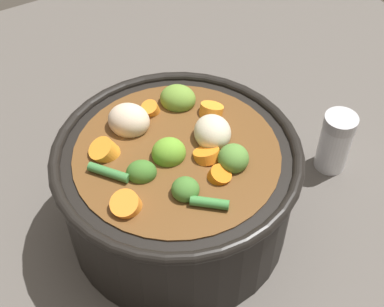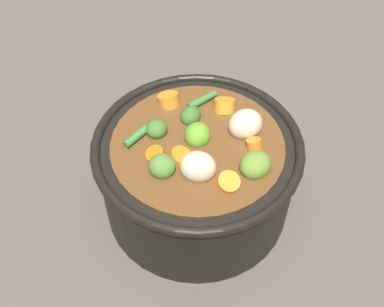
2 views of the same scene
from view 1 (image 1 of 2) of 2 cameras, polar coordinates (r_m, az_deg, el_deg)
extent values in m
plane|color=#514C47|center=(0.63, -1.40, -7.34)|extent=(1.10, 1.10, 0.00)
cylinder|color=black|center=(0.59, -1.50, -3.98)|extent=(0.25, 0.25, 0.12)
torus|color=black|center=(0.54, -1.62, -0.05)|extent=(0.26, 0.26, 0.01)
cylinder|color=brown|center=(0.58, -1.51, -3.67)|extent=(0.21, 0.21, 0.11)
ellipsoid|color=#639D2C|center=(0.53, -2.48, 0.06)|extent=(0.04, 0.04, 0.03)
ellipsoid|color=olive|center=(0.59, -1.51, 5.84)|extent=(0.05, 0.05, 0.03)
ellipsoid|color=#3D6F28|center=(0.52, -5.39, -2.01)|extent=(0.04, 0.04, 0.02)
ellipsoid|color=#538436|center=(0.53, 4.41, -0.53)|extent=(0.04, 0.04, 0.03)
ellipsoid|color=#42752D|center=(0.50, -0.71, -3.83)|extent=(0.04, 0.04, 0.02)
cylinder|color=orange|center=(0.50, -6.98, -5.51)|extent=(0.04, 0.04, 0.03)
cylinder|color=orange|center=(0.58, -4.37, 4.62)|extent=(0.03, 0.03, 0.02)
cylinder|color=orange|center=(0.52, 2.92, -2.41)|extent=(0.03, 0.03, 0.02)
cylinder|color=orange|center=(0.54, 1.59, -0.19)|extent=(0.03, 0.03, 0.02)
cylinder|color=orange|center=(0.54, -9.27, 0.18)|extent=(0.03, 0.03, 0.03)
cylinder|color=orange|center=(0.58, 2.05, 4.53)|extent=(0.04, 0.04, 0.02)
ellipsoid|color=beige|center=(0.57, -6.72, 3.48)|extent=(0.06, 0.06, 0.04)
ellipsoid|color=beige|center=(0.55, 1.98, 2.49)|extent=(0.05, 0.05, 0.03)
cylinder|color=#3C803B|center=(0.49, 1.88, -5.24)|extent=(0.03, 0.03, 0.01)
cylinder|color=#3B783B|center=(0.52, -8.85, -1.99)|extent=(0.04, 0.03, 0.01)
cylinder|color=silver|center=(0.69, 14.85, 0.76)|extent=(0.04, 0.04, 0.07)
cylinder|color=#B7B7BC|center=(0.66, 15.52, 3.23)|extent=(0.04, 0.04, 0.01)
camera|label=2|loc=(0.64, 41.53, 41.46)|focal=44.37mm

